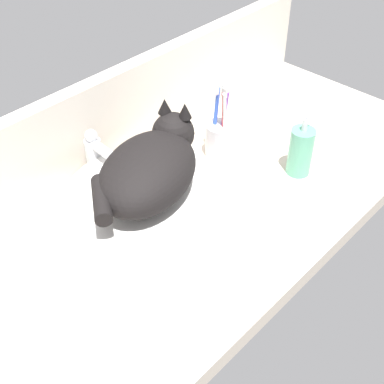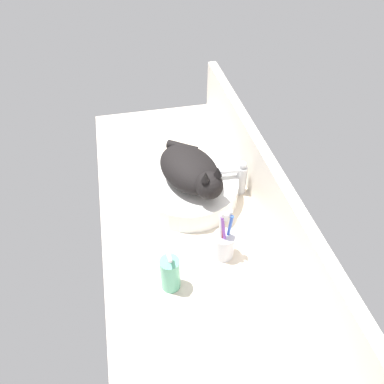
{
  "view_description": "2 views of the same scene",
  "coord_description": "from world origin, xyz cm",
  "px_view_note": "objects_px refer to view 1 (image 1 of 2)",
  "views": [
    {
      "loc": [
        -59.97,
        -57.41,
        76.4
      ],
      "look_at": [
        -1.05,
        -2.32,
        7.06
      ],
      "focal_mm": 50.0,
      "sensor_mm": 36.0,
      "label": 1
    },
    {
      "loc": [
        86.06,
        -16.15,
        91.95
      ],
      "look_at": [
        -0.55,
        2.51,
        9.01
      ],
      "focal_mm": 35.0,
      "sensor_mm": 36.0,
      "label": 2
    }
  ],
  "objects_px": {
    "cat": "(150,167)",
    "faucet": "(97,157)",
    "sink_basin": "(150,208)",
    "toothbrush_cup": "(220,137)",
    "soap_dispenser": "(301,151)"
  },
  "relations": [
    {
      "from": "toothbrush_cup",
      "to": "cat",
      "type": "bearing_deg",
      "value": -170.62
    },
    {
      "from": "faucet",
      "to": "sink_basin",
      "type": "bearing_deg",
      "value": -93.24
    },
    {
      "from": "cat",
      "to": "faucet",
      "type": "xyz_separation_m",
      "value": [
        -0.0,
        0.17,
        -0.06
      ]
    },
    {
      "from": "sink_basin",
      "to": "toothbrush_cup",
      "type": "xyz_separation_m",
      "value": [
        0.27,
        0.05,
        0.01
      ]
    },
    {
      "from": "cat",
      "to": "soap_dispenser",
      "type": "bearing_deg",
      "value": -21.4
    },
    {
      "from": "faucet",
      "to": "soap_dispenser",
      "type": "xyz_separation_m",
      "value": [
        0.34,
        -0.3,
        -0.02
      ]
    },
    {
      "from": "sink_basin",
      "to": "cat",
      "type": "distance_m",
      "value": 0.1
    },
    {
      "from": "sink_basin",
      "to": "cat",
      "type": "relative_size",
      "value": 1.08
    },
    {
      "from": "sink_basin",
      "to": "faucet",
      "type": "height_order",
      "value": "faucet"
    },
    {
      "from": "soap_dispenser",
      "to": "cat",
      "type": "bearing_deg",
      "value": 158.6
    },
    {
      "from": "sink_basin",
      "to": "soap_dispenser",
      "type": "xyz_separation_m",
      "value": [
        0.34,
        -0.12,
        0.02
      ]
    },
    {
      "from": "cat",
      "to": "toothbrush_cup",
      "type": "distance_m",
      "value": 0.27
    },
    {
      "from": "soap_dispenser",
      "to": "faucet",
      "type": "bearing_deg",
      "value": 138.31
    },
    {
      "from": "cat",
      "to": "toothbrush_cup",
      "type": "bearing_deg",
      "value": 9.38
    },
    {
      "from": "cat",
      "to": "faucet",
      "type": "relative_size",
      "value": 2.3
    }
  ]
}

